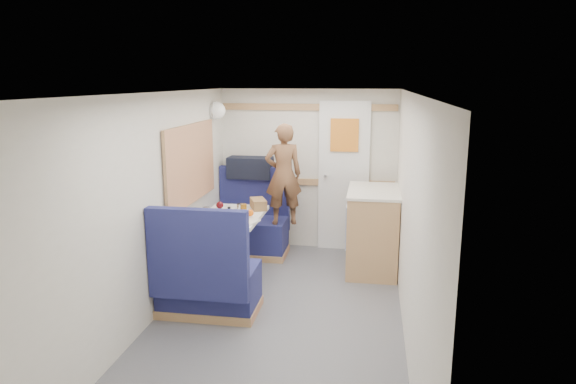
% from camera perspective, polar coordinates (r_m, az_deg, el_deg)
% --- Properties ---
extents(floor, '(4.50, 4.50, 0.00)m').
position_cam_1_polar(floor, '(4.63, -1.45, -14.69)').
color(floor, '#515156').
rests_on(floor, ground).
extents(ceiling, '(4.50, 4.50, 0.00)m').
position_cam_1_polar(ceiling, '(4.12, -1.60, 10.91)').
color(ceiling, silver).
rests_on(ceiling, wall_back).
extents(wall_back, '(2.20, 0.02, 2.00)m').
position_cam_1_polar(wall_back, '(6.44, 2.23, 2.47)').
color(wall_back, silver).
rests_on(wall_back, floor).
extents(wall_left, '(0.02, 4.50, 2.00)m').
position_cam_1_polar(wall_left, '(4.60, -15.13, -1.97)').
color(wall_left, silver).
rests_on(wall_left, floor).
extents(wall_right, '(0.02, 4.50, 2.00)m').
position_cam_1_polar(wall_right, '(4.21, 13.38, -3.19)').
color(wall_right, silver).
rests_on(wall_right, floor).
extents(oak_trim_low, '(2.15, 0.02, 0.08)m').
position_cam_1_polar(oak_trim_low, '(6.45, 2.20, 1.13)').
color(oak_trim_low, '#A96F4C').
rests_on(oak_trim_low, wall_back).
extents(oak_trim_high, '(2.15, 0.02, 0.08)m').
position_cam_1_polar(oak_trim_high, '(6.33, 2.27, 9.41)').
color(oak_trim_high, '#A96F4C').
rests_on(oak_trim_high, wall_back).
extents(side_window, '(0.04, 1.30, 0.72)m').
position_cam_1_polar(side_window, '(5.45, -10.78, 3.12)').
color(side_window, gray).
rests_on(side_window, wall_left).
extents(rear_door, '(0.62, 0.12, 1.86)m').
position_cam_1_polar(rear_door, '(6.37, 6.21, 2.05)').
color(rear_door, white).
rests_on(rear_door, wall_back).
extents(dinette_table, '(0.62, 0.92, 0.72)m').
position_cam_1_polar(dinette_table, '(5.47, -6.24, -4.06)').
color(dinette_table, white).
rests_on(dinette_table, floor).
extents(bench_far, '(0.90, 0.59, 1.05)m').
position_cam_1_polar(bench_far, '(6.34, -4.11, -4.20)').
color(bench_far, '#191A50').
rests_on(bench_far, floor).
extents(bench_near, '(0.90, 0.59, 1.05)m').
position_cam_1_polar(bench_near, '(4.77, -8.97, -10.00)').
color(bench_near, '#191A50').
rests_on(bench_near, floor).
extents(ledge, '(0.90, 0.14, 0.04)m').
position_cam_1_polar(ledge, '(6.45, -3.66, 1.38)').
color(ledge, '#A96F4C').
rests_on(ledge, bench_far).
extents(dome_light, '(0.20, 0.20, 0.20)m').
position_cam_1_polar(dome_light, '(6.18, -7.91, 8.96)').
color(dome_light, white).
rests_on(dome_light, wall_left).
extents(galley_counter, '(0.57, 0.92, 0.92)m').
position_cam_1_polar(galley_counter, '(5.83, 9.34, -4.12)').
color(galley_counter, '#A96F4C').
rests_on(galley_counter, floor).
extents(person, '(0.50, 0.41, 1.18)m').
position_cam_1_polar(person, '(5.91, -0.51, 1.97)').
color(person, brown).
rests_on(person, bench_far).
extents(duffel_bag, '(0.55, 0.27, 0.26)m').
position_cam_1_polar(duffel_bag, '(6.43, -4.21, 2.73)').
color(duffel_bag, black).
rests_on(duffel_bag, ledge).
extents(tray, '(0.33, 0.38, 0.02)m').
position_cam_1_polar(tray, '(5.08, -5.15, -3.41)').
color(tray, silver).
rests_on(tray, dinette_table).
extents(orange_fruit, '(0.07, 0.07, 0.07)m').
position_cam_1_polar(orange_fruit, '(5.26, -4.22, -2.32)').
color(orange_fruit, orange).
rests_on(orange_fruit, tray).
extents(cheese_block, '(0.12, 0.09, 0.04)m').
position_cam_1_polar(cheese_block, '(5.17, -5.97, -2.82)').
color(cheese_block, '#F0E98A').
rests_on(cheese_block, tray).
extents(wine_glass, '(0.08, 0.08, 0.17)m').
position_cam_1_polar(wine_glass, '(5.29, -7.60, -1.53)').
color(wine_glass, white).
rests_on(wine_glass, dinette_table).
extents(tumbler_left, '(0.07, 0.07, 0.11)m').
position_cam_1_polar(tumbler_left, '(5.32, -9.11, -2.26)').
color(tumbler_left, white).
rests_on(tumbler_left, dinette_table).
extents(tumbler_right, '(0.07, 0.07, 0.11)m').
position_cam_1_polar(tumbler_right, '(5.43, -5.34, -1.88)').
color(tumbler_right, white).
rests_on(tumbler_right, dinette_table).
extents(beer_glass, '(0.07, 0.07, 0.11)m').
position_cam_1_polar(beer_glass, '(5.42, -4.97, -1.91)').
color(beer_glass, brown).
rests_on(beer_glass, dinette_table).
extents(pepper_grinder, '(0.03, 0.03, 0.09)m').
position_cam_1_polar(pepper_grinder, '(5.40, -6.56, -2.10)').
color(pepper_grinder, black).
rests_on(pepper_grinder, dinette_table).
extents(bread_loaf, '(0.24, 0.30, 0.11)m').
position_cam_1_polar(bread_loaf, '(5.62, -3.31, -1.33)').
color(bread_loaf, olive).
rests_on(bread_loaf, dinette_table).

